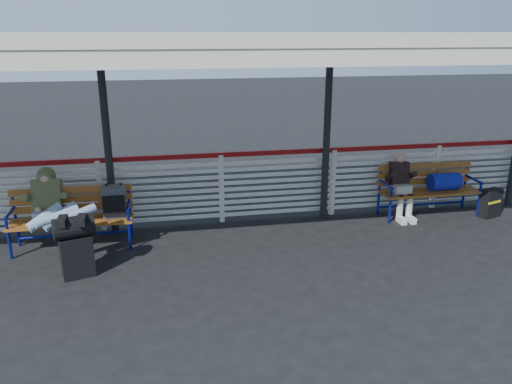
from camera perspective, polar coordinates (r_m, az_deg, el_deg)
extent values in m
plane|color=black|center=(7.05, -1.93, -8.87)|extent=(60.00, 60.00, 0.00)
cube|color=silver|center=(8.58, -3.97, 0.37)|extent=(12.00, 0.04, 1.04)
cube|color=maroon|center=(8.42, -4.05, 4.26)|extent=(12.00, 0.06, 0.08)
cube|color=silver|center=(7.19, -3.37, 17.10)|extent=(12.60, 3.60, 0.16)
cube|color=silver|center=(5.47, -0.81, 15.56)|extent=(12.60, 0.06, 0.30)
cylinder|color=black|center=(8.19, -16.61, 5.34)|extent=(0.12, 0.12, 3.00)
cylinder|color=black|center=(8.60, 8.09, 6.48)|extent=(0.12, 0.12, 3.00)
cube|color=black|center=(7.18, -19.76, -6.97)|extent=(0.47, 0.36, 0.57)
cylinder|color=black|center=(7.02, -20.12, -3.78)|extent=(0.58, 0.43, 0.29)
cube|color=#A4541F|center=(8.02, -20.35, -3.14)|extent=(1.80, 0.50, 0.04)
cube|color=#A4541F|center=(8.18, -20.28, -0.73)|extent=(1.80, 0.10, 0.40)
cylinder|color=#0D178F|center=(8.11, -26.33, -5.40)|extent=(0.04, 0.04, 0.45)
cylinder|color=#0D178F|center=(7.81, -14.23, -4.88)|extent=(0.04, 0.04, 0.45)
cylinder|color=#0D178F|center=(8.46, -25.76, -2.76)|extent=(0.04, 0.04, 0.90)
cylinder|color=#0D178F|center=(8.17, -14.19, -2.17)|extent=(0.04, 0.04, 0.90)
cube|color=#4C4F53|center=(7.86, -15.87, -1.08)|extent=(0.34, 0.21, 0.48)
cube|color=#A4541F|center=(9.41, 19.30, 0.02)|extent=(1.80, 0.50, 0.04)
cube|color=#A4541F|center=(9.56, 18.70, 2.03)|extent=(1.80, 0.10, 0.40)
cylinder|color=#0D178F|center=(8.92, 15.04, -2.06)|extent=(0.04, 0.04, 0.45)
cylinder|color=#0D178F|center=(9.77, 24.07, -1.31)|extent=(0.04, 0.04, 0.45)
cylinder|color=#0D178F|center=(9.26, 13.91, 0.21)|extent=(0.04, 0.04, 0.90)
cylinder|color=#0D178F|center=(10.07, 22.75, 0.76)|extent=(0.04, 0.04, 0.90)
cylinder|color=#10199A|center=(9.49, 20.72, 1.12)|extent=(0.53, 0.31, 0.31)
cube|color=#889DB8|center=(8.10, -22.80, -2.54)|extent=(0.36, 0.26, 0.18)
cube|color=#50572E|center=(8.21, -22.75, -0.36)|extent=(0.42, 0.38, 0.53)
sphere|color=#50572E|center=(8.23, -22.85, 1.71)|extent=(0.28, 0.28, 0.28)
sphere|color=tan|center=(8.19, -22.90, 1.56)|extent=(0.21, 0.21, 0.21)
cube|color=black|center=(6.94, -21.27, -3.13)|extent=(0.11, 0.27, 0.10)
cube|color=black|center=(6.90, -19.31, -3.03)|extent=(0.11, 0.27, 0.10)
cube|color=beige|center=(9.16, 16.27, 0.35)|extent=(0.30, 0.24, 0.16)
cube|color=black|center=(9.21, 16.02, 2.09)|extent=(0.32, 0.23, 0.42)
sphere|color=tan|center=(9.16, 16.10, 3.75)|extent=(0.19, 0.19, 0.19)
cylinder|color=beige|center=(9.05, 16.11, -1.77)|extent=(0.11, 0.11, 0.46)
cylinder|color=beige|center=(9.13, 17.12, -1.69)|extent=(0.11, 0.11, 0.46)
cube|color=silver|center=(9.03, 16.29, -3.11)|extent=(0.10, 0.24, 0.10)
cube|color=silver|center=(9.11, 17.30, -3.02)|extent=(0.10, 0.24, 0.10)
cube|color=black|center=(9.84, 25.21, -1.15)|extent=(0.41, 0.31, 0.51)
cube|color=yellow|center=(9.74, 25.62, -1.08)|extent=(0.30, 0.11, 0.04)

